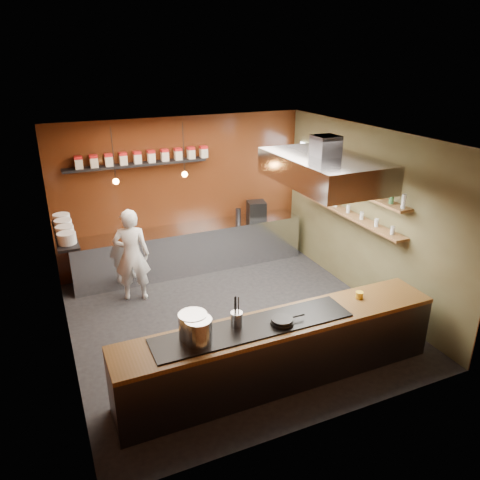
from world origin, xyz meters
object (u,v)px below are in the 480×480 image
espresso_machine (256,210)px  stockpot_small (193,326)px  extractor_hood (324,169)px  stockpot_large (198,331)px  chef (132,255)px

espresso_machine → stockpot_small: bearing=-113.4°
extractor_hood → stockpot_large: bearing=-152.8°
espresso_machine → stockpot_large: bearing=-112.2°
espresso_machine → chef: chef is taller
extractor_hood → chef: (-2.60, 1.83, -1.66)m
stockpot_large → espresso_machine: (2.58, 3.80, -0.02)m
stockpot_small → espresso_machine: size_ratio=0.97×
extractor_hood → chef: size_ratio=1.19×
stockpot_small → espresso_machine: stockpot_small is taller
stockpot_small → chef: (-0.13, 2.96, -0.26)m
espresso_machine → chef: (-2.74, -0.71, -0.24)m
extractor_hood → stockpot_small: (-2.47, -1.13, -1.40)m
stockpot_large → espresso_machine: size_ratio=0.91×
stockpot_large → extractor_hood: bearing=27.2°
chef → stockpot_small: bearing=108.6°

